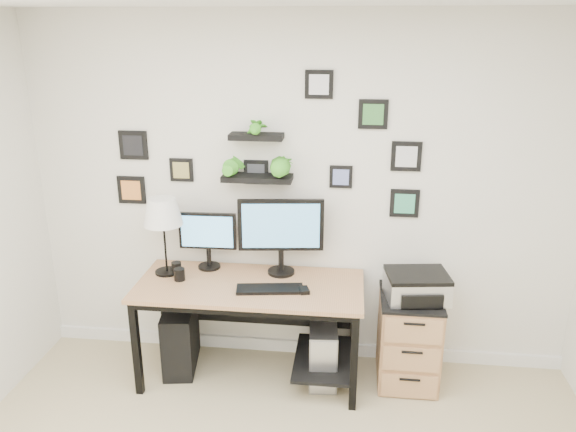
# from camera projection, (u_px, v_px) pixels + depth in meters

# --- Properties ---
(room) EXTENTS (4.00, 4.00, 4.00)m
(room) POSITION_uv_depth(u_px,v_px,m) (299.00, 346.00, 4.48)
(room) COLOR #C2B48B
(room) RESTS_ON ground
(desk) EXTENTS (1.60, 0.70, 0.75)m
(desk) POSITION_uv_depth(u_px,v_px,m) (256.00, 298.00, 4.03)
(desk) COLOR tan
(desk) RESTS_ON ground
(monitor_left) EXTENTS (0.43, 0.17, 0.43)m
(monitor_left) POSITION_uv_depth(u_px,v_px,m) (208.00, 236.00, 4.14)
(monitor_left) COLOR black
(monitor_left) RESTS_ON desk
(monitor_right) EXTENTS (0.61, 0.22, 0.57)m
(monitor_right) POSITION_uv_depth(u_px,v_px,m) (281.00, 230.00, 4.02)
(monitor_right) COLOR black
(monitor_right) RESTS_ON desk
(keyboard) EXTENTS (0.47, 0.21, 0.02)m
(keyboard) POSITION_uv_depth(u_px,v_px,m) (270.00, 289.00, 3.86)
(keyboard) COLOR black
(keyboard) RESTS_ON desk
(mouse) EXTENTS (0.09, 0.11, 0.03)m
(mouse) POSITION_uv_depth(u_px,v_px,m) (304.00, 290.00, 3.83)
(mouse) COLOR black
(mouse) RESTS_ON desk
(table_lamp) EXTENTS (0.28, 0.28, 0.57)m
(table_lamp) POSITION_uv_depth(u_px,v_px,m) (163.00, 214.00, 3.99)
(table_lamp) COLOR black
(table_lamp) RESTS_ON desk
(mug) EXTENTS (0.08, 0.08, 0.09)m
(mug) POSITION_uv_depth(u_px,v_px,m) (179.00, 274.00, 4.00)
(mug) COLOR black
(mug) RESTS_ON desk
(pen_cup) EXTENTS (0.07, 0.07, 0.09)m
(pen_cup) POSITION_uv_depth(u_px,v_px,m) (176.00, 268.00, 4.10)
(pen_cup) COLOR black
(pen_cup) RESTS_ON desk
(pc_tower_black) EXTENTS (0.29, 0.52, 0.49)m
(pc_tower_black) POSITION_uv_depth(u_px,v_px,m) (181.00, 337.00, 4.25)
(pc_tower_black) COLOR black
(pc_tower_black) RESTS_ON ground
(pc_tower_grey) EXTENTS (0.23, 0.46, 0.45)m
(pc_tower_grey) POSITION_uv_depth(u_px,v_px,m) (323.00, 351.00, 4.10)
(pc_tower_grey) COLOR gray
(pc_tower_grey) RESTS_ON ground
(file_cabinet) EXTENTS (0.43, 0.53, 0.67)m
(file_cabinet) POSITION_uv_depth(u_px,v_px,m) (408.00, 338.00, 4.05)
(file_cabinet) COLOR tan
(file_cabinet) RESTS_ON ground
(printer) EXTENTS (0.46, 0.39, 0.19)m
(printer) POSITION_uv_depth(u_px,v_px,m) (417.00, 286.00, 3.89)
(printer) COLOR silver
(printer) RESTS_ON file_cabinet
(wall_decor) EXTENTS (2.23, 0.18, 1.02)m
(wall_decor) POSITION_uv_depth(u_px,v_px,m) (264.00, 153.00, 3.95)
(wall_decor) COLOR black
(wall_decor) RESTS_ON ground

